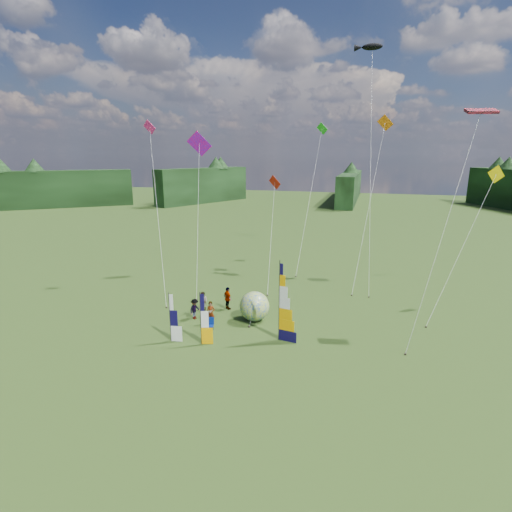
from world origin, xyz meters
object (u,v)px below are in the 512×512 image
(spectator_a, at_px, (211,313))
(spectator_d, at_px, (228,298))
(kite_whale, at_px, (371,155))
(side_banner_left, at_px, (201,319))
(side_banner_far, at_px, (170,318))
(bol_inflatable, at_px, (254,306))
(spectator_b, at_px, (203,301))
(feather_banner_main, at_px, (279,302))
(camp_chair, at_px, (210,325))
(spectator_c, at_px, (195,309))

(spectator_a, distance_m, spectator_d, 3.06)
(spectator_d, distance_m, kite_whale, 18.97)
(side_banner_left, bearing_deg, side_banner_far, 167.98)
(bol_inflatable, relative_size, spectator_b, 1.46)
(spectator_d, bearing_deg, side_banner_left, 135.17)
(spectator_a, bearing_deg, feather_banner_main, -15.65)
(side_banner_far, height_order, camp_chair, side_banner_far)
(side_banner_left, distance_m, bol_inflatable, 5.21)
(side_banner_far, bearing_deg, camp_chair, 39.52)
(spectator_a, relative_size, spectator_d, 0.94)
(side_banner_left, distance_m, spectator_a, 3.26)
(spectator_c, bearing_deg, kite_whale, -27.13)
(spectator_d, bearing_deg, bol_inflatable, -167.88)
(spectator_c, height_order, spectator_d, spectator_d)
(spectator_b, xyz_separation_m, camp_chair, (2.01, -3.42, -0.28))
(camp_chair, bearing_deg, spectator_d, 79.41)
(feather_banner_main, distance_m, spectator_b, 7.90)
(side_banner_left, height_order, spectator_d, side_banner_left)
(spectator_a, height_order, spectator_b, spectator_a)
(bol_inflatable, distance_m, spectator_d, 3.05)
(side_banner_far, distance_m, camp_chair, 3.08)
(bol_inflatable, distance_m, spectator_c, 4.50)
(spectator_c, bearing_deg, bol_inflatable, -64.50)
(bol_inflatable, bearing_deg, spectator_b, 170.90)
(feather_banner_main, bearing_deg, side_banner_far, -151.61)
(spectator_a, xyz_separation_m, spectator_c, (-1.54, 0.58, -0.09))
(spectator_b, bearing_deg, kite_whale, 61.40)
(bol_inflatable, distance_m, camp_chair, 3.70)
(spectator_c, bearing_deg, feather_banner_main, -90.57)
(feather_banner_main, bearing_deg, camp_chair, -168.54)
(spectator_d, xyz_separation_m, kite_whale, (10.07, 11.74, 10.98))
(bol_inflatable, xyz_separation_m, spectator_b, (-4.45, 0.71, -0.35))
(side_banner_far, bearing_deg, kite_whale, 48.15)
(side_banner_left, xyz_separation_m, bol_inflatable, (2.22, 4.67, -0.63))
(spectator_b, distance_m, spectator_c, 1.72)
(feather_banner_main, height_order, spectator_d, feather_banner_main)
(kite_whale, bearing_deg, camp_chair, -143.93)
(spectator_a, bearing_deg, spectator_d, 81.72)
(side_banner_left, bearing_deg, feather_banner_main, 7.07)
(camp_chair, bearing_deg, spectator_c, 125.15)
(spectator_a, distance_m, spectator_b, 2.81)
(spectator_d, bearing_deg, spectator_a, 127.65)
(side_banner_left, xyz_separation_m, spectator_b, (-2.23, 5.38, -0.98))
(side_banner_far, relative_size, bol_inflatable, 1.49)
(camp_chair, bearing_deg, bol_inflatable, 34.41)
(bol_inflatable, height_order, spectator_d, bol_inflatable)
(kite_whale, bearing_deg, spectator_c, -151.83)
(spectator_a, distance_m, spectator_c, 1.64)
(camp_chair, bearing_deg, spectator_a, 96.09)
(side_banner_left, bearing_deg, kite_whale, 45.01)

